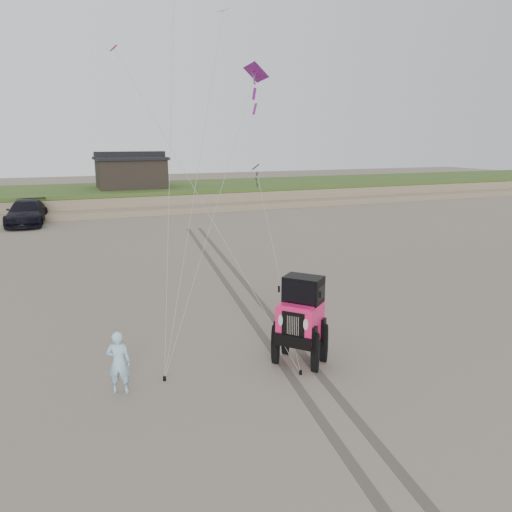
% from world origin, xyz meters
% --- Properties ---
extents(ground, '(160.00, 160.00, 0.00)m').
position_xyz_m(ground, '(0.00, 0.00, 0.00)').
color(ground, '#6B6054').
rests_on(ground, ground).
extents(dune_ridge, '(160.00, 14.25, 1.73)m').
position_xyz_m(dune_ridge, '(0.00, 37.50, 0.82)').
color(dune_ridge, '#7A6B54').
rests_on(dune_ridge, ground).
extents(cabin, '(6.40, 5.40, 3.35)m').
position_xyz_m(cabin, '(2.00, 37.00, 3.24)').
color(cabin, black).
rests_on(cabin, dune_ridge).
extents(truck_c, '(3.09, 6.38, 1.79)m').
position_xyz_m(truck_c, '(-6.89, 29.22, 0.90)').
color(truck_c, black).
rests_on(truck_c, ground).
extents(jeep, '(5.57, 5.29, 2.00)m').
position_xyz_m(jeep, '(1.04, 0.47, 1.00)').
color(jeep, '#F11E64').
rests_on(jeep, ground).
extents(man, '(0.68, 0.56, 1.62)m').
position_xyz_m(man, '(-3.88, 0.69, 0.81)').
color(man, '#98D8EB').
rests_on(man, ground).
extents(kite_flock, '(6.00, 7.25, 6.94)m').
position_xyz_m(kite_flock, '(2.07, 8.96, 9.41)').
color(kite_flock, black).
rests_on(kite_flock, ground).
extents(stake_main, '(0.08, 0.08, 0.12)m').
position_xyz_m(stake_main, '(-2.73, 0.87, 0.06)').
color(stake_main, black).
rests_on(stake_main, ground).
extents(stake_aux, '(0.08, 0.08, 0.12)m').
position_xyz_m(stake_aux, '(0.74, -0.18, 0.06)').
color(stake_aux, black).
rests_on(stake_aux, ground).
extents(tire_tracks, '(5.22, 29.74, 0.01)m').
position_xyz_m(tire_tracks, '(2.00, 8.00, 0.00)').
color(tire_tracks, '#4C443D').
rests_on(tire_tracks, ground).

